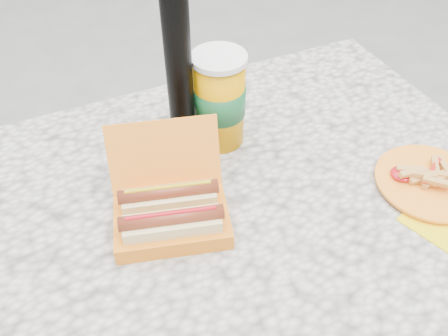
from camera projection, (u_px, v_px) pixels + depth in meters
name	position (u px, v px, depth m)	size (l,w,h in m)	color
picnic_table	(216.00, 234.00, 0.98)	(1.20, 0.80, 0.75)	beige
hotdog_box	(171.00, 211.00, 0.84)	(0.24, 0.23, 0.16)	orange
fries_plate	(432.00, 184.00, 0.92)	(0.22, 0.31, 0.04)	yellow
soda_cup	(219.00, 100.00, 0.96)	(0.11, 0.11, 0.21)	#E19300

